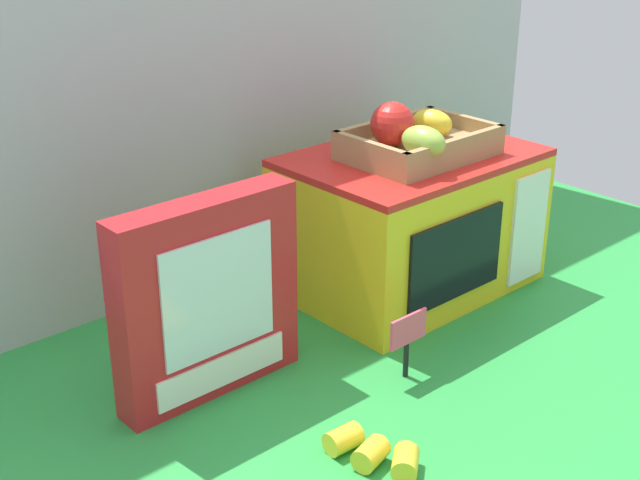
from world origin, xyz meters
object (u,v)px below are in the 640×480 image
(toy_microwave, at_px, (410,221))
(cookie_set_box, at_px, (208,299))
(loose_toy_banana, at_px, (373,452))
(food_groups_crate, at_px, (415,140))
(price_sign, at_px, (408,336))

(toy_microwave, bearing_deg, cookie_set_box, -174.64)
(cookie_set_box, distance_m, loose_toy_banana, 0.30)
(cookie_set_box, bearing_deg, food_groups_crate, 3.48)
(food_groups_crate, relative_size, loose_toy_banana, 1.85)
(food_groups_crate, distance_m, loose_toy_banana, 0.55)
(cookie_set_box, bearing_deg, price_sign, -35.76)
(cookie_set_box, bearing_deg, loose_toy_banana, -79.67)
(food_groups_crate, bearing_deg, price_sign, -137.85)
(price_sign, bearing_deg, toy_microwave, 42.61)
(price_sign, bearing_deg, cookie_set_box, 144.24)
(price_sign, bearing_deg, loose_toy_banana, -148.48)
(cookie_set_box, xyz_separation_m, loose_toy_banana, (0.05, -0.27, -0.12))
(food_groups_crate, relative_size, cookie_set_box, 0.83)
(loose_toy_banana, bearing_deg, toy_microwave, 38.10)
(toy_microwave, height_order, price_sign, toy_microwave)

